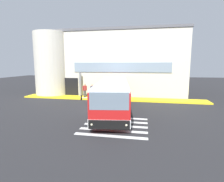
% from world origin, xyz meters
% --- Properties ---
extents(ground_plane, '(80.00, 90.00, 0.02)m').
position_xyz_m(ground_plane, '(0.00, 0.00, -0.01)').
color(ground_plane, '#232326').
rests_on(ground_plane, ground).
extents(bay_paint_stripes, '(4.40, 3.96, 0.01)m').
position_xyz_m(bay_paint_stripes, '(2.00, -4.20, 0.00)').
color(bay_paint_stripes, silver).
rests_on(bay_paint_stripes, ground).
extents(terminal_building, '(19.87, 13.80, 8.63)m').
position_xyz_m(terminal_building, '(-0.68, 11.56, 4.31)').
color(terminal_building, beige).
rests_on(terminal_building, ground).
extents(boarding_curb, '(22.07, 2.00, 0.15)m').
position_xyz_m(boarding_curb, '(0.00, 4.80, 0.07)').
color(boarding_curb, yellow).
rests_on(boarding_curb, ground).
extents(entry_support_column, '(0.28, 0.28, 3.03)m').
position_xyz_m(entry_support_column, '(-4.11, 5.40, 1.67)').
color(entry_support_column, slate).
rests_on(entry_support_column, boarding_curb).
extents(bus_main_foreground, '(4.03, 11.26, 2.70)m').
position_xyz_m(bus_main_foreground, '(1.16, -0.41, 1.33)').
color(bus_main_foreground, red).
rests_on(bus_main_foreground, ground).
extents(passenger_near_column, '(0.51, 0.51, 1.68)m').
position_xyz_m(passenger_near_column, '(-3.33, 4.81, 1.11)').
color(passenger_near_column, '#2D2D33').
rests_on(passenger_near_column, boarding_curb).
extents(passenger_by_doorway, '(0.55, 0.35, 1.68)m').
position_xyz_m(passenger_by_doorway, '(-2.23, 4.37, 1.08)').
color(passenger_by_doorway, '#4C4233').
rests_on(passenger_by_doorway, boarding_curb).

